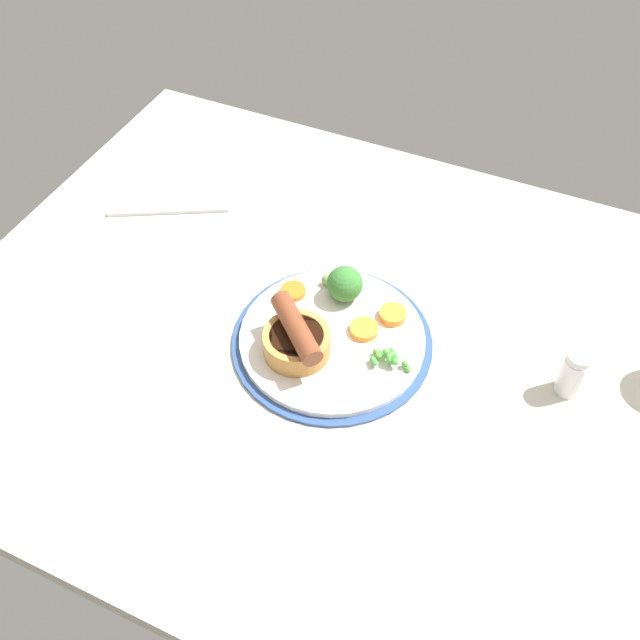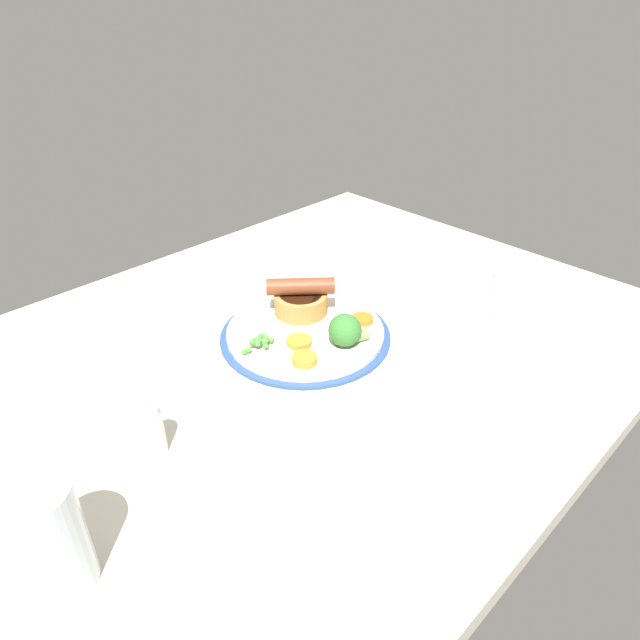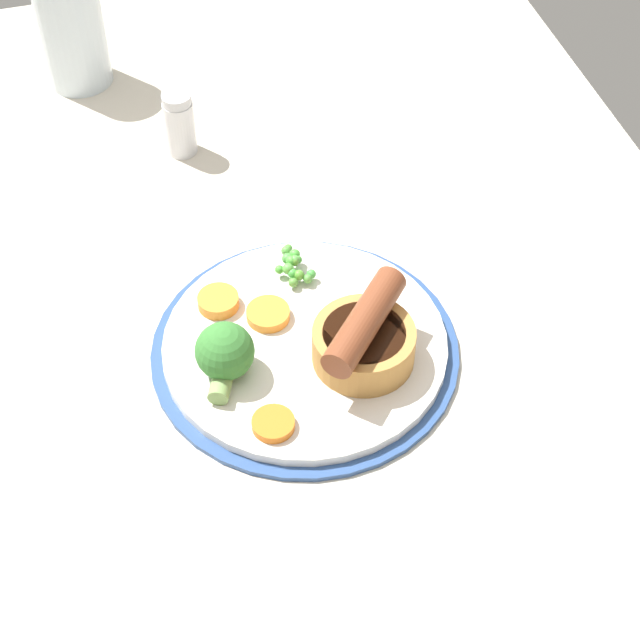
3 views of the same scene
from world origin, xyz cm
name	(u,v)px [view 2 (image 2 of 3)]	position (x,y,z in cm)	size (l,w,h in cm)	color
dining_table	(292,360)	(0.00, 0.00, 1.50)	(110.00, 80.00, 3.00)	beige
dinner_plate	(305,334)	(-3.98, -1.39, 3.57)	(25.35, 25.35, 1.40)	#2D4C84
sausage_pudding	(301,299)	(-6.93, -5.44, 6.71)	(9.34, 8.79, 5.76)	#BC8442
pea_pile	(260,341)	(3.80, -2.46, 5.41)	(5.19, 3.32, 1.80)	green
broccoli_floret_near	(346,330)	(-5.34, 5.45, 6.68)	(5.97, 4.72, 4.72)	#387A33
carrot_slice_0	(299,342)	(-0.62, 0.87, 4.83)	(3.63, 3.63, 0.86)	orange
carrot_slice_3	(362,319)	(-11.59, 3.13, 4.76)	(3.32, 3.32, 0.73)	orange
carrot_slice_4	(305,359)	(1.81, 4.57, 4.92)	(3.47, 3.47, 1.04)	orange
fork	(497,290)	(-36.48, 11.63, 3.30)	(18.00, 1.60, 0.60)	silver
drinking_glass	(45,539)	(38.97, 11.70, 8.81)	(6.75, 6.75, 11.62)	silver
salt_shaker	(151,430)	(24.47, 3.53, 6.29)	(3.00, 3.00, 6.67)	silver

